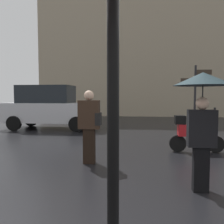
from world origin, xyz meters
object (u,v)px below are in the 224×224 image
at_px(parked_scooter, 195,132).
at_px(street_signpost, 195,94).
at_px(parked_car_left, 50,107).
at_px(pedestrian_with_umbrella, 202,99).
at_px(pedestrian_with_bag, 90,122).

xyz_separation_m(parked_scooter, street_signpost, (0.48, 2.18, 1.06)).
distance_m(parked_scooter, parked_car_left, 7.00).
xyz_separation_m(parked_car_left, street_signpost, (6.20, -1.82, 0.59)).
xyz_separation_m(pedestrian_with_umbrella, street_signpost, (1.01, 4.93, 0.12)).
height_order(pedestrian_with_umbrella, street_signpost, street_signpost).
bearing_deg(parked_car_left, parked_scooter, -22.70).
distance_m(pedestrian_with_umbrella, street_signpost, 5.03).
distance_m(pedestrian_with_umbrella, parked_car_left, 8.53).
bearing_deg(parked_scooter, pedestrian_with_bag, -152.09).
xyz_separation_m(pedestrian_with_bag, parked_scooter, (2.64, 1.41, -0.39)).
bearing_deg(street_signpost, parked_car_left, 163.65).
xyz_separation_m(pedestrian_with_umbrella, parked_car_left, (-5.19, 6.75, -0.47)).
bearing_deg(pedestrian_with_umbrella, parked_car_left, 106.83).
bearing_deg(street_signpost, parked_scooter, -102.37).
relative_size(parked_scooter, parked_car_left, 0.33).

